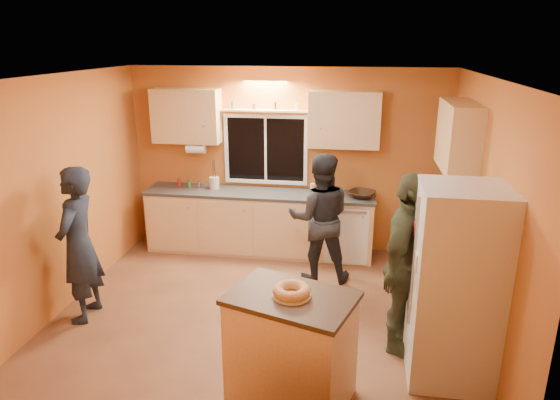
% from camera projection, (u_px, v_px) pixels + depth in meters
% --- Properties ---
extents(ground, '(4.50, 4.50, 0.00)m').
position_uv_depth(ground, '(261.00, 312.00, 5.65)').
color(ground, brown).
rests_on(ground, ground).
extents(room_shell, '(4.54, 4.04, 2.61)m').
position_uv_depth(room_shell, '(277.00, 165.00, 5.52)').
color(room_shell, '#B7642F').
rests_on(room_shell, ground).
extents(back_counter, '(4.23, 0.62, 0.90)m').
position_uv_depth(back_counter, '(284.00, 223.00, 7.10)').
color(back_counter, tan).
rests_on(back_counter, ground).
extents(right_counter, '(0.62, 1.84, 0.90)m').
position_uv_depth(right_counter, '(437.00, 269.00, 5.69)').
color(right_counter, tan).
rests_on(right_counter, ground).
extents(refrigerator, '(0.72, 0.70, 1.80)m').
position_uv_depth(refrigerator, '(455.00, 286.00, 4.34)').
color(refrigerator, silver).
rests_on(refrigerator, ground).
extents(island, '(1.17, 0.96, 0.97)m').
position_uv_depth(island, '(291.00, 347.00, 4.17)').
color(island, tan).
rests_on(island, ground).
extents(bundt_pastry, '(0.31, 0.31, 0.09)m').
position_uv_depth(bundt_pastry, '(291.00, 291.00, 4.01)').
color(bundt_pastry, tan).
rests_on(bundt_pastry, island).
extents(person_left, '(0.46, 0.66, 1.71)m').
position_uv_depth(person_left, '(79.00, 245.00, 5.31)').
color(person_left, black).
rests_on(person_left, ground).
extents(person_center, '(0.88, 0.73, 1.65)m').
position_uv_depth(person_center, '(320.00, 218.00, 6.21)').
color(person_center, black).
rests_on(person_center, ground).
extents(person_right, '(0.79, 1.15, 1.81)m').
position_uv_depth(person_right, '(406.00, 265.00, 4.72)').
color(person_right, '#323421').
rests_on(person_right, ground).
extents(mixing_bowl, '(0.46, 0.46, 0.09)m').
position_uv_depth(mixing_bowl, '(362.00, 194.00, 6.77)').
color(mixing_bowl, black).
rests_on(mixing_bowl, back_counter).
extents(utensil_crock, '(0.14, 0.14, 0.17)m').
position_uv_depth(utensil_crock, '(214.00, 183.00, 7.15)').
color(utensil_crock, beige).
rests_on(utensil_crock, back_counter).
extents(potted_plant, '(0.31, 0.28, 0.33)m').
position_uv_depth(potted_plant, '(453.00, 239.00, 4.94)').
color(potted_plant, gray).
rests_on(potted_plant, right_counter).
extents(red_box, '(0.16, 0.12, 0.07)m').
position_uv_depth(red_box, '(450.00, 235.00, 5.38)').
color(red_box, '#B01D1B').
rests_on(red_box, right_counter).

